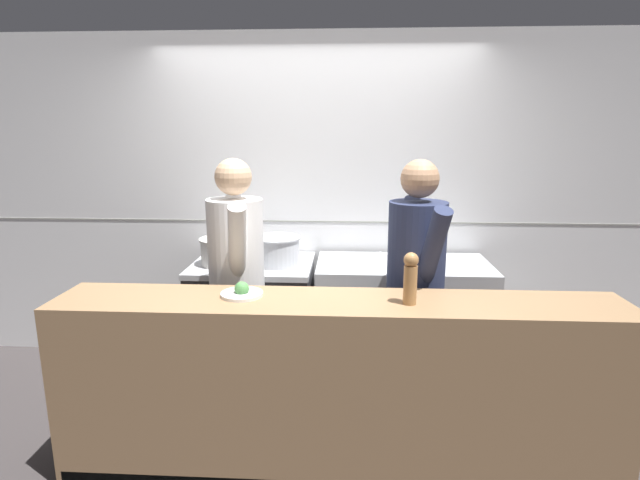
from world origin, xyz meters
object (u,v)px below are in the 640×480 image
at_px(sauce_pot, 276,250).
at_px(pepper_mill, 410,277).
at_px(mixing_bowl_steel, 380,257).
at_px(chef_head_cook, 237,279).
at_px(plated_dish_main, 242,292).
at_px(oven_range, 254,319).
at_px(chef_sous, 415,285).
at_px(stock_pot, 224,250).

xyz_separation_m(sauce_pot, pepper_mill, (0.84, -1.09, 0.14)).
bearing_deg(mixing_bowl_steel, chef_head_cook, -147.62).
bearing_deg(plated_dish_main, mixing_bowl_steel, 53.45).
bearing_deg(chef_head_cook, mixing_bowl_steel, 16.90).
distance_m(mixing_bowl_steel, chef_head_cook, 1.11).
height_order(oven_range, pepper_mill, pepper_mill).
relative_size(oven_range, mixing_bowl_steel, 3.62).
relative_size(mixing_bowl_steel, chef_sous, 0.15).
relative_size(stock_pot, chef_sous, 0.21).
height_order(stock_pot, chef_sous, chef_sous).
distance_m(oven_range, sauce_pot, 0.59).
height_order(plated_dish_main, chef_head_cook, chef_head_cook).
distance_m(stock_pot, chef_sous, 1.44).
relative_size(sauce_pot, chef_head_cook, 0.21).
relative_size(stock_pot, pepper_mill, 1.31).
distance_m(chef_head_cook, chef_sous, 1.11).
xyz_separation_m(mixing_bowl_steel, plated_dish_main, (-0.80, -1.08, 0.07)).
distance_m(sauce_pot, chef_head_cook, 0.56).
bearing_deg(sauce_pot, chef_sous, -32.27).
relative_size(oven_range, plated_dish_main, 4.01).
relative_size(mixing_bowl_steel, pepper_mill, 0.92).
distance_m(oven_range, mixing_bowl_steel, 1.07).
bearing_deg(stock_pot, sauce_pot, 2.36).
xyz_separation_m(stock_pot, sauce_pot, (0.38, 0.02, 0.01)).
xyz_separation_m(stock_pot, plated_dish_main, (0.35, -1.00, 0.02)).
bearing_deg(mixing_bowl_steel, pepper_mill, -86.23).
height_order(oven_range, chef_sous, chef_sous).
bearing_deg(stock_pot, chef_head_cook, -67.76).
xyz_separation_m(mixing_bowl_steel, pepper_mill, (0.08, -1.16, 0.19)).
relative_size(plated_dish_main, pepper_mill, 0.83).
relative_size(pepper_mill, chef_head_cook, 0.16).
height_order(plated_dish_main, chef_sous, chef_sous).
height_order(pepper_mill, chef_head_cook, chef_head_cook).
xyz_separation_m(chef_head_cook, chef_sous, (1.11, -0.06, 0.00)).
xyz_separation_m(sauce_pot, chef_head_cook, (-0.17, -0.53, -0.06)).
xyz_separation_m(plated_dish_main, chef_head_cook, (-0.14, 0.49, -0.08)).
xyz_separation_m(pepper_mill, chef_sous, (0.10, 0.50, -0.20)).
relative_size(oven_range, stock_pot, 2.56).
bearing_deg(pepper_mill, sauce_pot, 127.60).
relative_size(mixing_bowl_steel, plated_dish_main, 1.11).
bearing_deg(oven_range, plated_dish_main, -82.14).
bearing_deg(sauce_pot, pepper_mill, -52.40).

